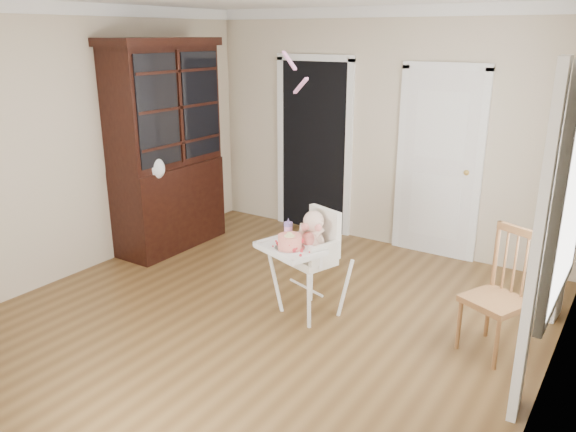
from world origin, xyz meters
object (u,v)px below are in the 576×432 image
Objects in this scene: china_cabinet at (166,147)px; dining_chair at (499,297)px; high_chair at (310,251)px; sippy_cup at (288,230)px; cake at (290,242)px.

dining_chair is at bearing -4.71° from china_cabinet.
china_cabinet is at bearing -161.18° from dining_chair.
high_chair is 0.97× the size of dining_chair.
china_cabinet is 2.34× the size of dining_chair.
sippy_cup is at bearing -157.19° from high_chair.
china_cabinet reaches higher than sippy_cup.
dining_chair is (1.76, 0.28, -0.29)m from sippy_cup.
sippy_cup is at bearing -16.24° from china_cabinet.
high_chair reaches higher than cake.
cake is 0.11× the size of china_cabinet.
dining_chair is at bearing 28.14° from high_chair.
high_chair reaches higher than sippy_cup.
high_chair is 0.42× the size of china_cabinet.
sippy_cup is (-0.22, -0.02, 0.16)m from high_chair.
high_chair is 1.57m from dining_chair.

